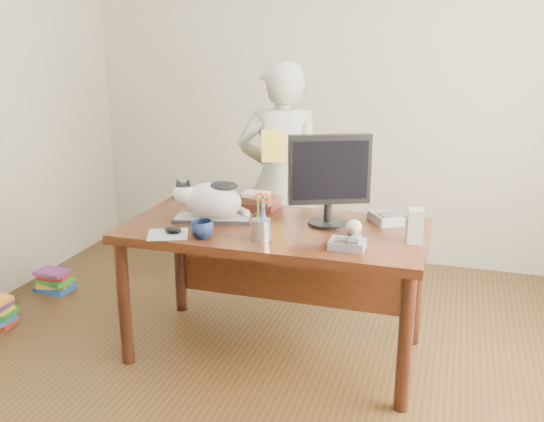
{
  "coord_description": "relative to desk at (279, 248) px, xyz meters",
  "views": [
    {
      "loc": [
        0.9,
        -2.34,
        1.76
      ],
      "look_at": [
        0.0,
        0.55,
        0.85
      ],
      "focal_mm": 40.0,
      "sensor_mm": 36.0,
      "label": 1
    }
  ],
  "objects": [
    {
      "name": "held_book",
      "position": [
        -0.22,
        0.6,
        0.45
      ],
      "size": [
        0.17,
        0.14,
        0.21
      ],
      "rotation": [
        0.0,
        0.0,
        0.36
      ],
      "color": "gold",
      "rests_on": "person"
    },
    {
      "name": "room",
      "position": [
        0.0,
        -0.68,
        0.75
      ],
      "size": [
        4.5,
        4.5,
        4.5
      ],
      "color": "black",
      "rests_on": "ground"
    },
    {
      "name": "mousepad",
      "position": [
        -0.48,
        -0.37,
        0.15
      ],
      "size": [
        0.26,
        0.25,
        0.0
      ],
      "rotation": [
        0.0,
        0.0,
        0.41
      ],
      "color": "#9FA4AA",
      "rests_on": "desk"
    },
    {
      "name": "keyboard",
      "position": [
        -0.35,
        -0.08,
        0.16
      ],
      "size": [
        0.45,
        0.25,
        0.03
      ],
      "rotation": [
        0.0,
        0.0,
        0.21
      ],
      "color": "black",
      "rests_on": "desk"
    },
    {
      "name": "book_stack",
      "position": [
        -0.2,
        0.24,
        0.19
      ],
      "size": [
        0.25,
        0.2,
        0.09
      ],
      "rotation": [
        0.0,
        0.0,
        -0.12
      ],
      "color": "#491913",
      "rests_on": "desk"
    },
    {
      "name": "baseball",
      "position": [
        0.43,
        -0.09,
        0.19
      ],
      "size": [
        0.08,
        0.08,
        0.08
      ],
      "rotation": [
        0.0,
        0.0,
        -0.14
      ],
      "color": "beige",
      "rests_on": "desk"
    },
    {
      "name": "monitor",
      "position": [
        0.27,
        0.02,
        0.42
      ],
      "size": [
        0.42,
        0.28,
        0.49
      ],
      "rotation": [
        0.0,
        0.0,
        0.4
      ],
      "color": "black",
      "rests_on": "desk"
    },
    {
      "name": "coffee_mug",
      "position": [
        -0.29,
        -0.37,
        0.19
      ],
      "size": [
        0.16,
        0.16,
        0.09
      ],
      "primitive_type": "imported",
      "rotation": [
        0.0,
        0.0,
        0.7
      ],
      "color": "black",
      "rests_on": "desk"
    },
    {
      "name": "calculator",
      "position": [
        0.56,
        0.16,
        0.17
      ],
      "size": [
        0.21,
        0.23,
        0.06
      ],
      "rotation": [
        0.0,
        0.0,
        0.57
      ],
      "color": "#5D5D61",
      "rests_on": "desk"
    },
    {
      "name": "person",
      "position": [
        -0.22,
        0.77,
        0.19
      ],
      "size": [
        0.67,
        0.56,
        1.58
      ],
      "primitive_type": "imported",
      "rotation": [
        0.0,
        0.0,
        3.51
      ],
      "color": "beige",
      "rests_on": "ground"
    },
    {
      "name": "phone",
      "position": [
        0.44,
        -0.3,
        0.17
      ],
      "size": [
        0.17,
        0.14,
        0.08
      ],
      "rotation": [
        0.0,
        0.0,
        0.01
      ],
      "color": "#5D5D61",
      "rests_on": "desk"
    },
    {
      "name": "cat",
      "position": [
        -0.37,
        -0.09,
        0.27
      ],
      "size": [
        0.42,
        0.27,
        0.24
      ],
      "rotation": [
        0.0,
        0.0,
        0.21
      ],
      "color": "silver",
      "rests_on": "keyboard"
    },
    {
      "name": "mouse",
      "position": [
        -0.46,
        -0.35,
        0.17
      ],
      "size": [
        0.11,
        0.09,
        0.04
      ],
      "rotation": [
        0.0,
        0.0,
        0.41
      ],
      "color": "black",
      "rests_on": "mousepad"
    },
    {
      "name": "speaker",
      "position": [
        0.73,
        -0.11,
        0.23
      ],
      "size": [
        0.09,
        0.09,
        0.17
      ],
      "rotation": [
        0.0,
        0.0,
        0.15
      ],
      "color": "#939395",
      "rests_on": "desk"
    },
    {
      "name": "desk",
      "position": [
        0.0,
        0.0,
        0.0
      ],
      "size": [
        1.6,
        0.8,
        0.75
      ],
      "color": "black",
      "rests_on": "ground"
    },
    {
      "name": "book_pile_b",
      "position": [
        -1.72,
        0.27,
        -0.53
      ],
      "size": [
        0.26,
        0.2,
        0.15
      ],
      "color": "#1C52A9",
      "rests_on": "ground"
    },
    {
      "name": "pen_cup",
      "position": [
        0.0,
        -0.31,
        0.22
      ],
      "size": [
        0.11,
        0.11,
        0.24
      ],
      "rotation": [
        0.0,
        0.0,
        -0.13
      ],
      "color": "#9B9AA0",
      "rests_on": "desk"
    }
  ]
}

